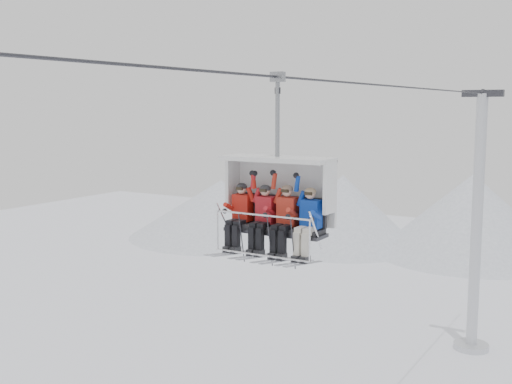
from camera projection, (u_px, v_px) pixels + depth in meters
The scene contains 8 objects.
ridgeline at pixel (510, 230), 51.17m from camera, with size 72.00×21.00×7.00m.
lift_tower_right at pixel (476, 241), 32.93m from camera, with size 2.00×1.80×13.48m.
haul_cable at pixel (256, 75), 13.23m from camera, with size 0.06×0.06×50.00m, color #303035.
chairlift_carrier at pixel (280, 193), 14.47m from camera, with size 2.53×1.17×3.98m.
skier_far_left at pixel (240, 213), 14.72m from camera, with size 0.42×1.69×1.66m.
skier_center_left at pixel (263, 216), 14.40m from camera, with size 0.42×1.69×1.66m.
skier_center_right at pixel (285, 217), 14.12m from camera, with size 0.43×1.69×1.71m.
skier_far_right at pixel (309, 220), 13.83m from camera, with size 0.42×1.69×1.67m.
Camera 1 is at (6.91, -11.52, 12.66)m, focal length 45.00 mm.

